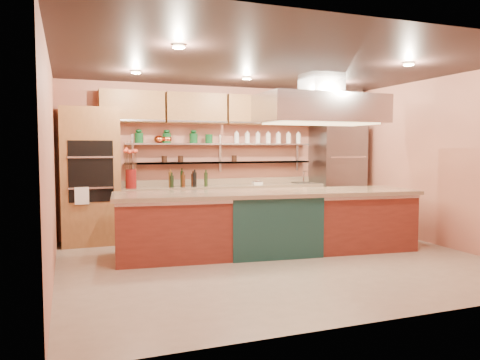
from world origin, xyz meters
name	(u,v)px	position (x,y,z in m)	size (l,w,h in m)	color
floor	(276,261)	(0.00, 0.00, -0.01)	(6.00, 5.00, 0.02)	tan
ceiling	(277,65)	(0.00, 0.00, 2.80)	(6.00, 5.00, 0.02)	black
wall_back	(222,160)	(0.00, 2.50, 1.40)	(6.00, 0.04, 2.80)	#BE7359
wall_front	(391,173)	(0.00, -2.50, 1.40)	(6.00, 0.04, 2.80)	#BE7359
wall_left	(51,167)	(-3.00, 0.00, 1.40)	(0.04, 5.00, 2.80)	#BE7359
wall_right	(442,162)	(3.00, 0.00, 1.40)	(0.04, 5.00, 2.80)	#BE7359
oven_stack	(90,176)	(-2.45, 2.18, 1.15)	(0.95, 0.64, 2.30)	#976436
refrigerator	(337,176)	(2.35, 2.14, 1.05)	(0.95, 0.72, 2.10)	slate
back_counter	(225,210)	(-0.05, 2.20, 0.47)	(3.84, 0.64, 0.93)	tan
wall_shelf_lower	(222,163)	(-0.05, 2.37, 1.35)	(3.60, 0.26, 0.03)	#B5B7BC
wall_shelf_upper	(222,144)	(-0.05, 2.37, 1.70)	(3.60, 0.26, 0.03)	#B5B7BC
upper_cabinets	(225,109)	(0.00, 2.32, 2.35)	(4.60, 0.36, 0.55)	#976436
range_hood	(321,109)	(1.00, 0.51, 2.25)	(2.00, 1.00, 0.45)	#B5B7BC
ceiling_downlights	(272,69)	(0.00, 0.20, 2.77)	(4.00, 2.80, 0.02)	#FFE5A5
island	(269,222)	(0.10, 0.51, 0.48)	(4.61, 1.00, 0.96)	maroon
flower_vase	(131,179)	(-1.78, 2.15, 1.09)	(0.19, 0.19, 0.33)	#640F0F
oil_bottle_cluster	(188,180)	(-0.76, 2.15, 1.05)	(0.75, 0.21, 0.24)	black
kitchen_scale	(257,182)	(0.59, 2.15, 0.98)	(0.18, 0.13, 0.10)	white
bar_faucet	(304,177)	(1.64, 2.25, 1.05)	(0.03, 0.03, 0.23)	silver
copper_kettle	(159,139)	(-1.25, 2.37, 1.78)	(0.17, 0.17, 0.14)	#C5562D
green_canister	(209,139)	(-0.30, 2.37, 1.80)	(0.14, 0.14, 0.17)	#0E451C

